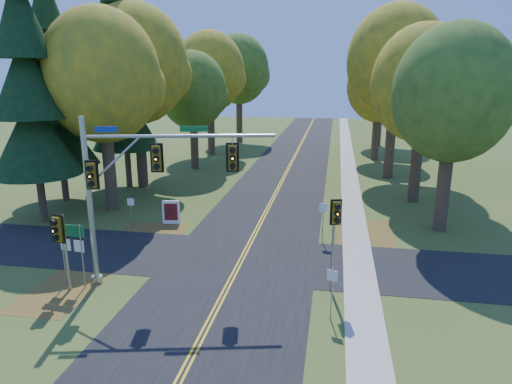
% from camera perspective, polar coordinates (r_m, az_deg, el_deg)
% --- Properties ---
extents(ground, '(160.00, 160.00, 0.00)m').
position_cam_1_polar(ground, '(23.21, -2.78, -10.26)').
color(ground, '#394F1C').
rests_on(ground, ground).
extents(road_main, '(8.00, 160.00, 0.02)m').
position_cam_1_polar(road_main, '(23.20, -2.78, -10.23)').
color(road_main, black).
rests_on(road_main, ground).
extents(road_cross, '(60.00, 6.00, 0.02)m').
position_cam_1_polar(road_cross, '(24.99, -1.76, -8.33)').
color(road_cross, black).
rests_on(road_cross, ground).
extents(centerline_left, '(0.10, 160.00, 0.01)m').
position_cam_1_polar(centerline_left, '(23.22, -3.02, -10.18)').
color(centerline_left, gold).
rests_on(centerline_left, road_main).
extents(centerline_right, '(0.10, 160.00, 0.01)m').
position_cam_1_polar(centerline_right, '(23.18, -2.53, -10.22)').
color(centerline_right, gold).
rests_on(centerline_right, road_main).
extents(sidewalk_east, '(1.60, 160.00, 0.06)m').
position_cam_1_polar(sidewalk_east, '(22.76, 12.94, -11.09)').
color(sidewalk_east, '#9E998E').
rests_on(sidewalk_east, ground).
extents(leaf_patch_w_near, '(4.00, 6.00, 0.00)m').
position_cam_1_polar(leaf_patch_w_near, '(28.67, -13.83, -5.67)').
color(leaf_patch_w_near, brown).
rests_on(leaf_patch_w_near, ground).
extents(leaf_patch_e, '(3.50, 8.00, 0.00)m').
position_cam_1_polar(leaf_patch_e, '(28.33, 13.60, -5.90)').
color(leaf_patch_e, brown).
rests_on(leaf_patch_e, ground).
extents(leaf_patch_w_far, '(3.00, 5.00, 0.00)m').
position_cam_1_polar(leaf_patch_w_far, '(23.48, -23.03, -11.18)').
color(leaf_patch_w_far, brown).
rests_on(leaf_patch_w_far, ground).
extents(tree_w_a, '(8.00, 8.00, 14.15)m').
position_cam_1_polar(tree_w_a, '(33.81, -18.54, 13.51)').
color(tree_w_a, '#38281C').
rests_on(tree_w_a, ground).
extents(tree_e_a, '(7.20, 7.20, 12.73)m').
position_cam_1_polar(tree_e_a, '(30.08, 23.56, 11.15)').
color(tree_e_a, '#38281C').
rests_on(tree_e_a, ground).
extents(tree_w_b, '(8.60, 8.60, 15.38)m').
position_cam_1_polar(tree_w_b, '(40.28, -14.67, 15.14)').
color(tree_w_b, '#38281C').
rests_on(tree_w_b, ground).
extents(tree_e_b, '(7.60, 7.60, 13.33)m').
position_cam_1_polar(tree_e_b, '(36.61, 20.27, 12.49)').
color(tree_e_b, '#38281C').
rests_on(tree_e_b, ground).
extents(tree_w_c, '(6.80, 6.80, 11.91)m').
position_cam_1_polar(tree_w_c, '(47.19, -7.84, 12.41)').
color(tree_w_c, '#38281C').
rests_on(tree_w_c, ground).
extents(tree_e_c, '(8.80, 8.80, 15.79)m').
position_cam_1_polar(tree_e_c, '(44.48, 17.23, 15.27)').
color(tree_e_c, '#38281C').
rests_on(tree_e_c, ground).
extents(tree_w_d, '(8.20, 8.20, 14.56)m').
position_cam_1_polar(tree_w_d, '(55.68, -5.72, 14.72)').
color(tree_w_d, '#38281C').
rests_on(tree_w_d, ground).
extents(tree_e_d, '(7.00, 7.00, 12.32)m').
position_cam_1_polar(tree_e_d, '(53.57, 15.17, 12.64)').
color(tree_e_d, '#38281C').
rests_on(tree_e_d, ground).
extents(tree_w_e, '(8.40, 8.40, 14.97)m').
position_cam_1_polar(tree_w_e, '(65.99, -2.07, 15.04)').
color(tree_w_e, '#38281C').
rests_on(tree_w_e, ground).
extents(tree_e_e, '(7.80, 7.80, 13.74)m').
position_cam_1_polar(tree_e_e, '(64.33, 15.52, 13.75)').
color(tree_e_e, '#38281C').
rests_on(tree_e_e, ground).
extents(pine_a, '(5.60, 5.60, 19.48)m').
position_cam_1_polar(pine_a, '(32.72, -26.67, 12.17)').
color(pine_a, '#38281C').
rests_on(pine_a, ground).
extents(pine_b, '(5.60, 5.60, 17.31)m').
position_cam_1_polar(pine_b, '(37.72, -23.86, 11.07)').
color(pine_b, '#38281C').
rests_on(pine_b, ground).
extents(pine_c, '(5.60, 5.60, 20.56)m').
position_cam_1_polar(pine_c, '(40.55, -16.47, 14.05)').
color(pine_c, '#38281C').
rests_on(pine_c, ground).
extents(traffic_mast, '(8.59, 2.38, 7.95)m').
position_cam_1_polar(traffic_mast, '(21.42, -14.86, 1.60)').
color(traffic_mast, '#9A9EA2').
rests_on(traffic_mast, ground).
extents(east_signal_pole, '(0.51, 0.60, 4.47)m').
position_cam_1_polar(east_signal_pole, '(20.41, 9.86, -3.80)').
color(east_signal_pole, gray).
rests_on(east_signal_pole, ground).
extents(ped_signal_pole, '(0.59, 0.69, 3.74)m').
position_cam_1_polar(ped_signal_pole, '(22.23, -23.31, -4.93)').
color(ped_signal_pole, '#96999E').
rests_on(ped_signal_pole, ground).
extents(route_sign_cluster, '(1.45, 0.21, 3.11)m').
position_cam_1_polar(route_sign_cluster, '(22.89, -22.04, -5.80)').
color(route_sign_cluster, gray).
rests_on(route_sign_cluster, ground).
extents(info_kiosk, '(1.15, 0.33, 1.58)m').
position_cam_1_polar(info_kiosk, '(30.79, -10.56, -2.51)').
color(info_kiosk, white).
rests_on(info_kiosk, ground).
extents(reg_sign_e_north, '(0.47, 0.09, 2.46)m').
position_cam_1_polar(reg_sign_e_north, '(27.06, 8.39, -2.85)').
color(reg_sign_e_north, gray).
rests_on(reg_sign_e_north, ground).
extents(reg_sign_e_south, '(0.41, 0.17, 2.25)m').
position_cam_1_polar(reg_sign_e_south, '(18.95, 9.47, -11.35)').
color(reg_sign_e_south, gray).
rests_on(reg_sign_e_south, ground).
extents(reg_sign_w, '(0.42, 0.13, 2.21)m').
position_cam_1_polar(reg_sign_w, '(29.79, -15.34, -1.93)').
color(reg_sign_w, gray).
rests_on(reg_sign_w, ground).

